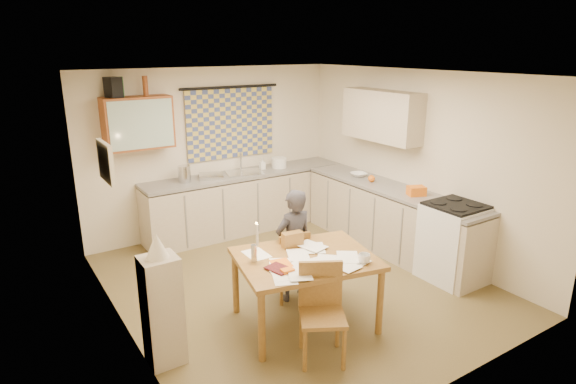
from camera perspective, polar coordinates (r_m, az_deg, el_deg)
floor at (r=6.01m, az=0.82°, el=-10.82°), size 4.00×4.50×0.02m
ceiling at (r=5.33m, az=0.94°, el=13.94°), size 4.00×4.50×0.02m
wall_back at (r=7.46m, az=-8.89°, el=4.83°), size 4.00×0.02×2.50m
wall_front at (r=3.98m, az=19.49°, el=-6.84°), size 4.00×0.02×2.50m
wall_left at (r=4.77m, az=-19.63°, el=-2.90°), size 0.02×4.50×2.50m
wall_right at (r=6.83m, az=15.04°, el=3.33°), size 0.02×4.50×2.50m
window_blind at (r=7.48m, az=-6.79°, el=8.06°), size 1.45×0.03×1.05m
curtain_rod at (r=7.40m, az=-6.87°, el=12.25°), size 1.60×0.04×0.04m
wall_cabinet at (r=6.81m, az=-17.36°, el=7.83°), size 0.90×0.34×0.70m
wall_cabinet_glass at (r=6.65m, az=-16.95°, el=7.66°), size 0.84×0.02×0.64m
upper_cabinet_right at (r=6.97m, az=11.04°, el=8.88°), size 0.34×1.30×0.70m
framed_print at (r=5.03m, az=-20.81°, el=3.34°), size 0.04×0.50×0.40m
print_canvas at (r=5.04m, az=-20.53°, el=3.38°), size 0.01×0.42×0.32m
counter_back at (r=7.58m, az=-4.70°, el=-1.09°), size 3.30×0.62×0.92m
counter_right at (r=6.93m, az=11.94°, el=-3.16°), size 0.62×2.95×0.92m
stove at (r=6.26m, az=18.90°, el=-5.61°), size 0.63×0.63×0.97m
sink at (r=7.43m, az=-5.16°, el=1.98°), size 0.65×0.58×0.10m
tap at (r=7.56m, az=-5.60°, el=3.63°), size 0.03×0.03×0.28m
dish_rack at (r=7.18m, az=-9.10°, el=1.88°), size 0.43×0.41×0.06m
kettle at (r=7.01m, az=-12.19°, el=2.10°), size 0.23×0.23×0.24m
mixing_bowl at (r=7.71m, az=-1.07°, el=3.51°), size 0.32×0.32×0.16m
soap_bottle at (r=7.61m, az=-3.06°, el=3.35°), size 0.09×0.09×0.17m
bowl at (r=7.26m, az=8.38°, el=2.06°), size 0.30×0.30×0.06m
orange_bag at (r=6.48m, az=14.97°, el=0.13°), size 0.26×0.23×0.12m
fruit_orange at (r=6.98m, az=9.86°, el=1.58°), size 0.10×0.10×0.10m
speaker at (r=6.69m, az=-20.01°, el=11.58°), size 0.21×0.24×0.26m
bottle_green at (r=6.71m, az=-19.20°, el=11.68°), size 0.09×0.09×0.26m
bottle_brown at (r=6.80m, az=-16.56°, el=11.96°), size 0.08×0.08×0.26m
dining_table at (r=5.06m, az=2.03°, el=-11.49°), size 1.54×1.29×0.75m
chair_far at (r=5.60m, az=0.06°, el=-9.95°), size 0.41×0.41×0.83m
chair_near at (r=4.61m, az=4.03°, el=-16.11°), size 0.55×0.55×0.90m
person at (r=5.41m, az=0.68°, el=-6.33°), size 0.50×0.35×1.30m
shelf_stand at (r=4.57m, az=-14.66°, el=-13.45°), size 0.32×0.30×1.04m
lampshade at (r=4.29m, az=-15.28°, el=-6.15°), size 0.20×0.20×0.22m
letter_rack at (r=5.10m, az=0.53°, el=-5.66°), size 0.23×0.12×0.16m
mug at (r=4.79m, az=9.02°, el=-7.80°), size 0.13×0.13×0.10m
magazine at (r=4.56m, az=-1.88°, el=-9.47°), size 0.30×0.33×0.02m
book at (r=4.67m, az=-1.79°, el=-8.79°), size 0.29×0.33×0.02m
orange_box at (r=4.56m, az=-0.06°, el=-9.33°), size 0.12×0.08×0.04m
eyeglasses at (r=4.70m, az=4.96°, el=-8.74°), size 0.14×0.09×0.02m
candle_holder at (r=4.76m, az=-4.04°, el=-7.25°), size 0.07×0.07×0.18m
candle at (r=4.66m, az=-3.68°, el=-5.12°), size 0.02×0.02×0.22m
candle_flame at (r=4.62m, az=-3.76°, el=-3.73°), size 0.02×0.02×0.02m
papers at (r=4.77m, az=2.48°, el=-8.23°), size 1.08×1.02×0.02m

